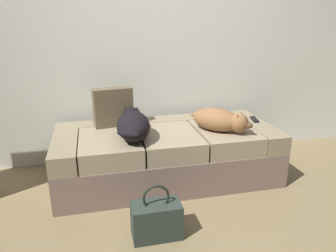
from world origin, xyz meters
name	(u,v)px	position (x,y,z in m)	size (l,w,h in m)	color
back_wall	(153,15)	(0.00, 1.61, 1.40)	(6.40, 0.10, 2.80)	silver
couch	(167,154)	(0.00, 1.03, 0.23)	(1.89, 0.84, 0.46)	#7B6258
dog_dark	(133,124)	(-0.30, 0.92, 0.56)	(0.30, 0.63, 0.21)	black
dog_tan	(220,120)	(0.43, 0.89, 0.55)	(0.48, 0.48, 0.19)	#8D5F3A
tv_remote	(254,119)	(0.86, 1.09, 0.47)	(0.04, 0.15, 0.02)	black
throw_pillow	(113,107)	(-0.43, 1.25, 0.63)	(0.34, 0.12, 0.34)	brown
handbag	(156,219)	(-0.25, 0.23, 0.13)	(0.32, 0.18, 0.38)	#2B352F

